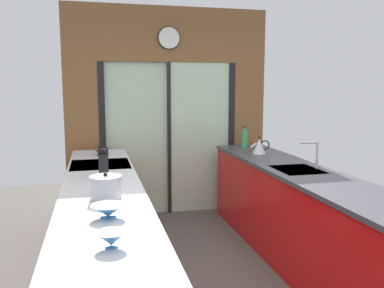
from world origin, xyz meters
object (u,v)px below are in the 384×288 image
Objects in this scene: mixing_bowl_near at (111,239)px; kettle at (259,146)px; oven_range at (102,209)px; stock_pot at (106,187)px; soap_bottle at (245,138)px; mixing_bowl_far at (101,152)px; mixing_bowl_mid at (108,211)px; knife_block at (103,165)px.

kettle reaches higher than mixing_bowl_near.
stock_pot is (0.02, -1.29, 0.54)m from oven_range.
soap_bottle is at bearing 90.27° from kettle.
mixing_bowl_near is at bearing -90.00° from stock_pot.
mixing_bowl_far is 0.64× the size of soap_bottle.
mixing_bowl_mid is (0.00, 0.46, 0.00)m from mixing_bowl_near.
mixing_bowl_near is (0.02, -2.17, 0.51)m from oven_range.
knife_block is 1.96m from kettle.
stock_pot is 2.33m from kettle.
kettle is (1.78, -0.31, 0.05)m from mixing_bowl_far.
mixing_bowl_mid is at bearing -126.54° from soap_bottle.
mixing_bowl_near is 0.57× the size of knife_block.
kettle reaches higher than oven_range.
oven_range is 6.03× the size of mixing_bowl_near.
soap_bottle is at bearing 47.99° from stock_pot.
mixing_bowl_mid reaches higher than mixing_bowl_near.
kettle is at bearing 40.22° from stock_pot.
oven_range is at bearing 90.62° from mixing_bowl_mid.
oven_range is 3.40× the size of soap_bottle.
mixing_bowl_far is at bearing 170.13° from kettle.
stock_pot is at bearing 90.00° from mixing_bowl_mid.
kettle reaches higher than stock_pot.
oven_range is 1.40m from stock_pot.
knife_block is 0.99× the size of soap_bottle.
knife_block is at bearing 90.01° from stock_pot.
knife_block is 2.19m from soap_bottle.
mixing_bowl_far is (-0.00, 2.70, -0.00)m from mixing_bowl_near.
mixing_bowl_near is at bearing -121.91° from soap_bottle.
soap_bottle is at bearing 20.95° from oven_range.
mixing_bowl_mid is 0.86× the size of kettle.
soap_bottle is (1.78, 0.16, 0.08)m from mixing_bowl_far.
oven_range is at bearing -159.05° from soap_bottle.
kettle is (1.78, 1.93, 0.05)m from mixing_bowl_mid.
kettle reaches higher than mixing_bowl_far.
mixing_bowl_far is at bearing 88.01° from oven_range.
soap_bottle is at bearing 5.09° from mixing_bowl_far.
mixing_bowl_near is 0.46m from mixing_bowl_mid.
mixing_bowl_mid is 0.43m from stock_pot.
soap_bottle is at bearing 53.46° from mixing_bowl_mid.
knife_block is at bearing -155.53° from kettle.
oven_range is 3.43× the size of knife_block.
oven_range is at bearing 90.82° from stock_pot.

